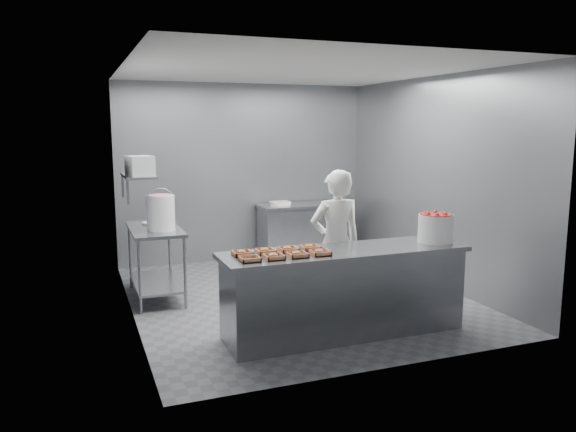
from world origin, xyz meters
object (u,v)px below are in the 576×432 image
at_px(tray_6, 288,249).
at_px(worker, 336,243).
at_px(tray_4, 242,253).
at_px(strawberry_tub, 436,227).
at_px(tray_5, 265,251).
at_px(appliance, 140,166).
at_px(service_counter, 345,292).
at_px(back_counter, 304,231).
at_px(tray_1, 274,256).
at_px(tray_0, 250,259).
at_px(prep_table, 156,252).
at_px(glaze_bucket, 161,212).
at_px(tray_3, 320,252).
at_px(tray_7, 310,247).
at_px(tray_2, 297,254).

xyz_separation_m(tray_6, worker, (0.76, 0.48, -0.09)).
bearing_deg(tray_4, strawberry_tub, -3.69).
height_order(worker, strawberry_tub, worker).
xyz_separation_m(tray_5, appliance, (-1.00, 1.61, 0.76)).
bearing_deg(tray_4, service_counter, -6.69).
xyz_separation_m(tray_6, appliance, (-1.24, 1.61, 0.76)).
height_order(back_counter, appliance, appliance).
distance_m(tray_1, strawberry_tub, 1.91).
relative_size(tray_0, strawberry_tub, 0.50).
bearing_deg(prep_table, glaze_bucket, -74.46).
distance_m(prep_table, tray_3, 2.48).
xyz_separation_m(tray_7, worker, (0.52, 0.48, -0.09)).
xyz_separation_m(prep_table, tray_2, (1.07, -2.07, 0.33)).
bearing_deg(glaze_bucket, service_counter, -47.70).
xyz_separation_m(back_counter, tray_5, (-1.72, -3.13, 0.47)).
height_order(prep_table, appliance, appliance).
height_order(tray_4, worker, worker).
bearing_deg(back_counter, glaze_bucket, -149.05).
distance_m(tray_2, strawberry_tub, 1.67).
bearing_deg(tray_7, tray_0, -160.91).
distance_m(prep_table, tray_2, 2.36).
bearing_deg(tray_0, tray_3, -0.00).
height_order(tray_0, worker, worker).
xyz_separation_m(prep_table, worker, (1.83, -1.35, 0.24)).
xyz_separation_m(tray_0, tray_3, (0.72, -0.00, 0.00)).
xyz_separation_m(tray_3, appliance, (-1.48, 1.86, 0.76)).
relative_size(back_counter, strawberry_tub, 4.00).
xyz_separation_m(service_counter, tray_0, (-1.06, -0.12, 0.47)).
height_order(tray_2, glaze_bucket, glaze_bucket).
distance_m(back_counter, glaze_bucket, 2.99).
relative_size(prep_table, strawberry_tub, 3.20).
bearing_deg(tray_7, strawberry_tub, -5.55).
relative_size(tray_4, strawberry_tub, 0.50).
bearing_deg(back_counter, tray_3, -110.16).
height_order(tray_6, worker, worker).
bearing_deg(prep_table, tray_1, -68.16).
xyz_separation_m(tray_4, appliance, (-0.76, 1.61, 0.76)).
bearing_deg(prep_table, tray_0, -74.01).
height_order(service_counter, tray_5, tray_5).
bearing_deg(tray_0, tray_2, -0.00).
distance_m(tray_0, strawberry_tub, 2.14).
bearing_deg(tray_5, prep_table, 114.48).
xyz_separation_m(tray_4, worker, (1.24, 0.48, -0.09)).
height_order(tray_1, tray_2, same).
relative_size(tray_3, tray_4, 1.00).
relative_size(prep_table, tray_2, 6.40).
relative_size(tray_5, strawberry_tub, 0.50).
bearing_deg(tray_3, tray_7, 90.00).
distance_m(service_counter, strawberry_tub, 1.24).
relative_size(service_counter, tray_6, 13.88).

